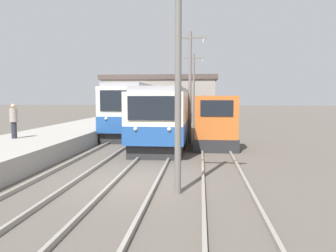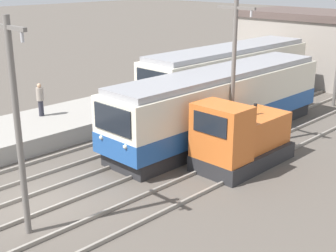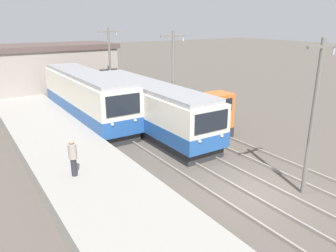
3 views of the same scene
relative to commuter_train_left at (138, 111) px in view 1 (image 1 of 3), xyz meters
The scene contains 12 objects.
ground_plane 15.20m from the commuter_train_left, 80.08° to the right, with size 200.00×200.00×0.00m, color #564F47.
track_left 14.97m from the commuter_train_left, 90.00° to the right, with size 1.54×60.00×0.14m.
track_center 15.23m from the commuter_train_left, 79.33° to the right, with size 1.54×60.00×0.14m.
track_right 16.05m from the commuter_train_left, 68.69° to the right, with size 1.54×60.00×0.14m.
commuter_train_left is the anchor object (origin of this frame).
commuter_train_center 5.13m from the commuter_train_left, 56.91° to the right, with size 2.84×14.04×3.46m.
shunting_locomotive 8.90m from the commuter_train_left, 49.23° to the right, with size 2.40×4.68×3.00m.
catenary_mast_near 16.73m from the commuter_train_left, 74.97° to the right, with size 2.00×0.20×6.91m.
catenary_mast_mid 7.19m from the commuter_train_left, 51.43° to the right, with size 2.00×0.20×6.91m.
catenary_mast_far 7.07m from the commuter_train_left, 50.54° to the left, with size 2.00×0.20×6.91m.
person_on_platform 11.18m from the commuter_train_left, 113.08° to the right, with size 0.38×0.38×1.74m.
station_building 11.17m from the commuter_train_left, 87.84° to the left, with size 12.60×6.30×5.25m.
Camera 1 is at (2.38, -10.96, 2.96)m, focal length 35.00 mm.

